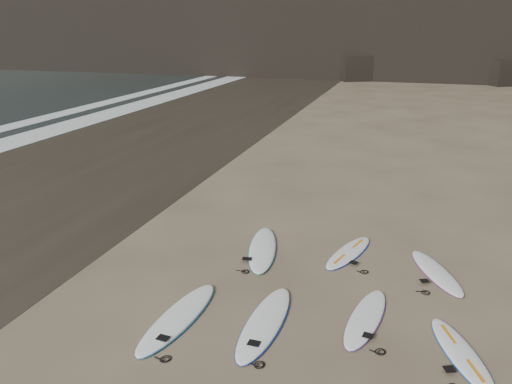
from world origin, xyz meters
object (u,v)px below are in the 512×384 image
surfboard_3 (461,353)px  surfboard_5 (263,248)px  surfboard_1 (265,322)px  surfboard_0 (178,317)px  surfboard_6 (349,252)px  surfboard_7 (436,272)px  surfboard_2 (366,317)px

surfboard_3 → surfboard_5: (-4.59, 3.08, 0.01)m
surfboard_1 → surfboard_5: size_ratio=0.99×
surfboard_1 → surfboard_5: surfboard_5 is taller
surfboard_0 → surfboard_1: 1.72m
surfboard_6 → surfboard_3: bearing=-38.2°
surfboard_0 → surfboard_7: surfboard_0 is taller
surfboard_5 → surfboard_7: surfboard_5 is taller
surfboard_1 → surfboard_6: 3.83m
surfboard_1 → surfboard_7: surfboard_1 is taller
surfboard_7 → surfboard_3: bearing=-108.3°
surfboard_3 → surfboard_5: size_ratio=0.79×
surfboard_1 → surfboard_2: (1.87, 0.75, -0.01)m
surfboard_0 → surfboard_5: (0.69, 3.54, 0.00)m
surfboard_3 → surfboard_5: surfboard_5 is taller
surfboard_2 → surfboard_5: bearing=148.4°
surfboard_1 → surfboard_7: bearing=45.8°
surfboard_0 → surfboard_2: (3.56, 1.10, -0.01)m
surfboard_1 → surfboard_2: 2.01m
surfboard_0 → surfboard_3: bearing=9.9°
surfboard_5 → surfboard_7: (4.26, -0.00, -0.01)m
surfboard_0 → surfboard_6: size_ratio=1.20×
surfboard_0 → surfboard_3: (5.28, 0.46, -0.01)m
surfboard_1 → surfboard_5: 3.35m
surfboard_5 → surfboard_7: 4.26m
surfboard_2 → surfboard_6: size_ratio=1.02×
surfboard_3 → surfboard_7: bearing=74.8°
surfboard_7 → surfboard_1: bearing=-159.9°
surfboard_5 → surfboard_7: bearing=-12.8°
surfboard_2 → surfboard_1: bearing=-149.2°
surfboard_2 → surfboard_6: 2.98m
surfboard_6 → surfboard_7: size_ratio=0.99×
surfboard_2 → surfboard_7: bearing=69.1°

